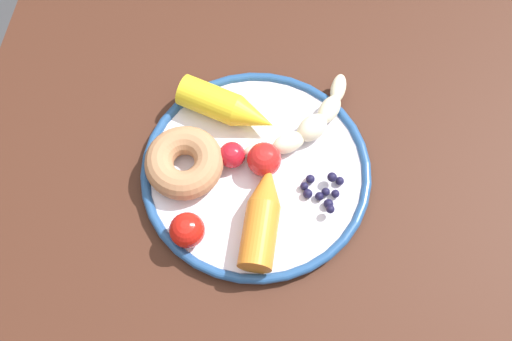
{
  "coord_description": "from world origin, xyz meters",
  "views": [
    {
      "loc": [
        0.26,
        0.03,
        1.42
      ],
      "look_at": [
        -0.04,
        -0.01,
        0.75
      ],
      "focal_mm": 42.1,
      "sensor_mm": 36.0,
      "label": 1
    }
  ],
  "objects": [
    {
      "name": "donut",
      "position": [
        -0.04,
        -0.1,
        0.76
      ],
      "size": [
        0.11,
        0.11,
        0.04
      ],
      "primitive_type": "torus",
      "rotation": [
        0.0,
        0.0,
        0.19
      ],
      "color": "#B47D55",
      "rests_on": "plate"
    },
    {
      "name": "carrot_yellow",
      "position": [
        -0.12,
        -0.06,
        0.77
      ],
      "size": [
        0.08,
        0.13,
        0.04
      ],
      "color": "yellow",
      "rests_on": "plate"
    },
    {
      "name": "plate",
      "position": [
        -0.04,
        -0.01,
        0.74
      ],
      "size": [
        0.29,
        0.29,
        0.02
      ],
      "color": "silver",
      "rests_on": "dining_table"
    },
    {
      "name": "tomato_near",
      "position": [
        -0.05,
        0.0,
        0.77
      ],
      "size": [
        0.04,
        0.04,
        0.04
      ],
      "primitive_type": "sphere",
      "color": "red",
      "rests_on": "plate"
    },
    {
      "name": "tomato_far",
      "position": [
        0.05,
        -0.08,
        0.77
      ],
      "size": [
        0.04,
        0.04,
        0.04
      ],
      "primitive_type": "sphere",
      "color": "red",
      "rests_on": "plate"
    },
    {
      "name": "tomato_mid",
      "position": [
        -0.05,
        -0.04,
        0.76
      ],
      "size": [
        0.03,
        0.03,
        0.03
      ],
      "primitive_type": "sphere",
      "color": "red",
      "rests_on": "plate"
    },
    {
      "name": "carrot_orange",
      "position": [
        0.02,
        0.01,
        0.77
      ],
      "size": [
        0.13,
        0.04,
        0.04
      ],
      "color": "orange",
      "rests_on": "plate"
    },
    {
      "name": "ground_plane",
      "position": [
        0.0,
        0.0,
        0.0
      ],
      "size": [
        6.0,
        6.0,
        0.0
      ],
      "primitive_type": "plane",
      "color": "#3A3B3F"
    },
    {
      "name": "blueberry_pile",
      "position": [
        -0.03,
        0.08,
        0.75
      ],
      "size": [
        0.05,
        0.05,
        0.02
      ],
      "color": "#191638",
      "rests_on": "plate"
    },
    {
      "name": "banana",
      "position": [
        -0.11,
        0.05,
        0.76
      ],
      "size": [
        0.14,
        0.12,
        0.03
      ],
      "color": "#F3E7C4",
      "rests_on": "plate"
    },
    {
      "name": "dining_table",
      "position": [
        0.0,
        0.0,
        0.63
      ],
      "size": [
        0.9,
        0.78,
        0.73
      ],
      "color": "#422217",
      "rests_on": "ground_plane"
    }
  ]
}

